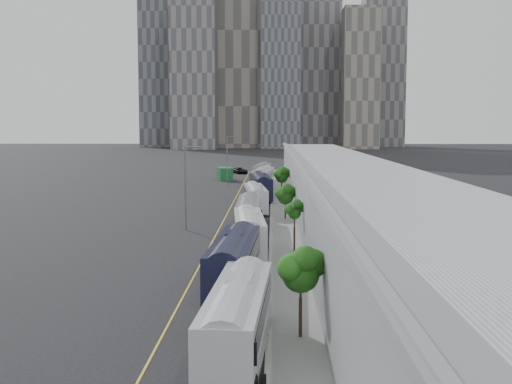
{
  "coord_description": "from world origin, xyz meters",
  "views": [
    {
      "loc": [
        4.38,
        -22.76,
        11.06
      ],
      "look_at": [
        2.23,
        56.39,
        3.0
      ],
      "focal_mm": 45.0,
      "sensor_mm": 36.0,
      "label": 1
    }
  ],
  "objects_px": {
    "street_lamp_near": "(187,182)",
    "bus_3": "(249,215)",
    "bus_1": "(234,267)",
    "bus_4": "(255,200)",
    "bus_2": "(249,236)",
    "street_lamp_far": "(228,157)",
    "shipping_container": "(225,174)",
    "suv": "(240,171)",
    "bus_0": "(238,326)",
    "bus_7": "(262,175)",
    "bus_5": "(261,189)",
    "bus_6": "(263,181)"
  },
  "relations": [
    {
      "from": "bus_4",
      "to": "shipping_container",
      "type": "relative_size",
      "value": 2.22
    },
    {
      "from": "bus_2",
      "to": "bus_1",
      "type": "bearing_deg",
      "value": -96.61
    },
    {
      "from": "bus_4",
      "to": "bus_7",
      "type": "height_order",
      "value": "bus_7"
    },
    {
      "from": "street_lamp_near",
      "to": "street_lamp_far",
      "type": "height_order",
      "value": "street_lamp_far"
    },
    {
      "from": "bus_1",
      "to": "bus_3",
      "type": "distance_m",
      "value": 26.21
    },
    {
      "from": "street_lamp_near",
      "to": "suv",
      "type": "height_order",
      "value": "street_lamp_near"
    },
    {
      "from": "street_lamp_far",
      "to": "bus_1",
      "type": "bearing_deg",
      "value": -85.68
    },
    {
      "from": "shipping_container",
      "to": "bus_2",
      "type": "bearing_deg",
      "value": -98.17
    },
    {
      "from": "bus_6",
      "to": "bus_0",
      "type": "bearing_deg",
      "value": -84.6
    },
    {
      "from": "bus_4",
      "to": "street_lamp_far",
      "type": "height_order",
      "value": "street_lamp_far"
    },
    {
      "from": "bus_4",
      "to": "suv",
      "type": "bearing_deg",
      "value": 88.89
    },
    {
      "from": "bus_3",
      "to": "street_lamp_near",
      "type": "distance_m",
      "value": 7.6
    },
    {
      "from": "bus_2",
      "to": "bus_0",
      "type": "bearing_deg",
      "value": -93.27
    },
    {
      "from": "bus_7",
      "to": "shipping_container",
      "type": "relative_size",
      "value": 2.41
    },
    {
      "from": "bus_0",
      "to": "bus_7",
      "type": "distance_m",
      "value": 97.38
    },
    {
      "from": "bus_7",
      "to": "suv",
      "type": "relative_size",
      "value": 2.53
    },
    {
      "from": "bus_4",
      "to": "suv",
      "type": "relative_size",
      "value": 2.33
    },
    {
      "from": "bus_5",
      "to": "shipping_container",
      "type": "height_order",
      "value": "bus_5"
    },
    {
      "from": "bus_3",
      "to": "bus_7",
      "type": "xyz_separation_m",
      "value": [
        0.41,
        58.24,
        0.13
      ]
    },
    {
      "from": "bus_5",
      "to": "street_lamp_far",
      "type": "bearing_deg",
      "value": 100.75
    },
    {
      "from": "bus_3",
      "to": "street_lamp_near",
      "type": "xyz_separation_m",
      "value": [
        -6.56,
        -0.94,
        3.72
      ]
    },
    {
      "from": "bus_4",
      "to": "shipping_container",
      "type": "height_order",
      "value": "bus_4"
    },
    {
      "from": "bus_6",
      "to": "bus_7",
      "type": "height_order",
      "value": "bus_6"
    },
    {
      "from": "bus_2",
      "to": "street_lamp_near",
      "type": "height_order",
      "value": "street_lamp_near"
    },
    {
      "from": "bus_5",
      "to": "bus_7",
      "type": "xyz_separation_m",
      "value": [
        -0.31,
        29.7,
        -0.03
      ]
    },
    {
      "from": "bus_3",
      "to": "bus_5",
      "type": "height_order",
      "value": "bus_5"
    },
    {
      "from": "bus_0",
      "to": "bus_5",
      "type": "distance_m",
      "value": 67.68
    },
    {
      "from": "bus_2",
      "to": "bus_4",
      "type": "xyz_separation_m",
      "value": [
        -0.22,
        27.99,
        -0.03
      ]
    },
    {
      "from": "bus_0",
      "to": "street_lamp_near",
      "type": "distance_m",
      "value": 39.1
    },
    {
      "from": "shipping_container",
      "to": "bus_7",
      "type": "bearing_deg",
      "value": -47.77
    },
    {
      "from": "bus_1",
      "to": "suv",
      "type": "xyz_separation_m",
      "value": [
        -5.26,
        108.95,
        -0.86
      ]
    },
    {
      "from": "bus_6",
      "to": "bus_7",
      "type": "bearing_deg",
      "value": 96.88
    },
    {
      "from": "street_lamp_far",
      "to": "street_lamp_near",
      "type": "bearing_deg",
      "value": -90.79
    },
    {
      "from": "bus_0",
      "to": "suv",
      "type": "distance_m",
      "value": 122.03
    },
    {
      "from": "bus_4",
      "to": "bus_5",
      "type": "distance_m",
      "value": 13.94
    },
    {
      "from": "street_lamp_near",
      "to": "bus_3",
      "type": "bearing_deg",
      "value": 8.17
    },
    {
      "from": "street_lamp_far",
      "to": "bus_6",
      "type": "bearing_deg",
      "value": -50.46
    },
    {
      "from": "bus_6",
      "to": "bus_1",
      "type": "bearing_deg",
      "value": -85.38
    },
    {
      "from": "shipping_container",
      "to": "bus_4",
      "type": "bearing_deg",
      "value": -95.07
    },
    {
      "from": "bus_7",
      "to": "suv",
      "type": "bearing_deg",
      "value": 107.12
    },
    {
      "from": "bus_1",
      "to": "bus_7",
      "type": "xyz_separation_m",
      "value": [
        0.39,
        84.45,
        0.02
      ]
    },
    {
      "from": "bus_1",
      "to": "bus_4",
      "type": "xyz_separation_m",
      "value": [
        0.3,
        40.82,
        -0.11
      ]
    },
    {
      "from": "bus_6",
      "to": "shipping_container",
      "type": "height_order",
      "value": "bus_6"
    },
    {
      "from": "shipping_container",
      "to": "suv",
      "type": "distance_m",
      "value": 19.39
    },
    {
      "from": "street_lamp_near",
      "to": "suv",
      "type": "distance_m",
      "value": 83.81
    },
    {
      "from": "street_lamp_near",
      "to": "bus_7",
      "type": "bearing_deg",
      "value": 83.28
    },
    {
      "from": "street_lamp_far",
      "to": "shipping_container",
      "type": "bearing_deg",
      "value": 97.57
    },
    {
      "from": "bus_7",
      "to": "suv",
      "type": "height_order",
      "value": "bus_7"
    },
    {
      "from": "bus_4",
      "to": "bus_5",
      "type": "height_order",
      "value": "bus_5"
    },
    {
      "from": "bus_0",
      "to": "shipping_container",
      "type": "relative_size",
      "value": 2.31
    }
  ]
}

